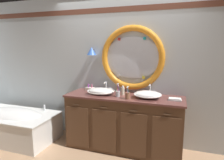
{
  "coord_description": "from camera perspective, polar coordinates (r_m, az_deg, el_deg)",
  "views": [
    {
      "loc": [
        0.95,
        -2.75,
        1.71
      ],
      "look_at": [
        -0.08,
        0.25,
        1.17
      ],
      "focal_mm": 31.52,
      "sensor_mm": 36.0,
      "label": 1
    }
  ],
  "objects": [
    {
      "name": "faucet_set_right",
      "position": [
        3.32,
        10.89,
        -3.01
      ],
      "size": [
        0.22,
        0.13,
        0.18
      ],
      "color": "silver",
      "rests_on": "vanity_counter"
    },
    {
      "name": "soap_dispenser",
      "position": [
        3.26,
        3.15,
        -3.11
      ],
      "size": [
        0.06,
        0.06,
        0.16
      ],
      "color": "#EFE5C6",
      "rests_on": "vanity_counter"
    },
    {
      "name": "sink_basin_right",
      "position": [
        3.1,
        10.27,
        -4.16
      ],
      "size": [
        0.43,
        0.43,
        0.11
      ],
      "color": "white",
      "rests_on": "vanity_counter"
    },
    {
      "name": "toothbrush_holder_right",
      "position": [
        3.01,
        4.52,
        -4.4
      ],
      "size": [
        0.08,
        0.08,
        0.2
      ],
      "color": "#996647",
      "rests_on": "vanity_counter"
    },
    {
      "name": "back_wall_assembly",
      "position": [
        3.48,
        3.23,
        3.36
      ],
      "size": [
        6.4,
        0.26,
        2.6
      ],
      "color": "silver",
      "rests_on": "ground_plane"
    },
    {
      "name": "folded_hand_towel",
      "position": [
        3.07,
        17.76,
        -5.37
      ],
      "size": [
        0.19,
        0.12,
        0.04
      ],
      "color": "white",
      "rests_on": "vanity_counter"
    },
    {
      "name": "vanity_counter",
      "position": [
        3.36,
        3.34,
        -12.15
      ],
      "size": [
        1.91,
        0.63,
        0.92
      ],
      "color": "brown",
      "rests_on": "ground_plane"
    },
    {
      "name": "toothbrush_holder_left",
      "position": [
        3.14,
        1.67,
        -3.79
      ],
      "size": [
        0.08,
        0.08,
        0.22
      ],
      "color": "silver",
      "rests_on": "vanity_counter"
    },
    {
      "name": "ground_plane",
      "position": [
        3.37,
        -0.15,
        -20.74
      ],
      "size": [
        14.0,
        14.0,
        0.0
      ],
      "primitive_type": "plane",
      "color": "tan"
    },
    {
      "name": "bathtub",
      "position": [
        4.17,
        -26.74,
        -11.1
      ],
      "size": [
        1.63,
        0.86,
        0.59
      ],
      "color": "white",
      "rests_on": "ground_plane"
    },
    {
      "name": "sink_basin_left",
      "position": [
        3.3,
        -3.22,
        -3.22
      ],
      "size": [
        0.46,
        0.46,
        0.11
      ],
      "color": "white",
      "rests_on": "vanity_counter"
    },
    {
      "name": "faucet_set_left",
      "position": [
        3.51,
        -1.79,
        -2.17
      ],
      "size": [
        0.22,
        0.15,
        0.18
      ],
      "color": "silver",
      "rests_on": "vanity_counter"
    },
    {
      "name": "toiletry_basket",
      "position": [
        3.62,
        -6.35,
        -2.51
      ],
      "size": [
        0.15,
        0.11,
        0.11
      ],
      "color": "beige",
      "rests_on": "vanity_counter"
    }
  ]
}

